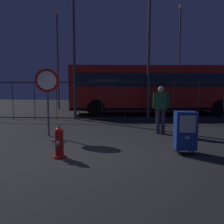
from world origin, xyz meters
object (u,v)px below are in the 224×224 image
object	(u,v)px
street_light_far_left	(74,35)
bus_near	(154,88)
fire_hydrant	(59,142)
street_light_near_right	(179,51)
newspaper_box_primary	(185,130)
pedestrian	(161,107)
bus_far	(140,89)
stop_sign	(47,88)
street_light_near_left	(58,54)
street_light_far_right	(149,40)

from	to	relation	value
street_light_far_left	bus_near	bearing A→B (deg)	30.66
bus_near	street_light_far_left	xyz separation A→B (m)	(-4.49, -2.66, 2.70)
fire_hydrant	street_light_near_right	bearing A→B (deg)	67.27
newspaper_box_primary	pedestrian	distance (m)	2.36
pedestrian	bus_far	size ratio (longest dim) A/B	0.16
fire_hydrant	bus_far	world-z (taller)	bus_far
stop_sign	bus_near	world-z (taller)	bus_near
bus_far	street_light_near_left	world-z (taller)	street_light_near_left
stop_sign	newspaper_box_primary	bearing A→B (deg)	-22.06
pedestrian	bus_far	bearing A→B (deg)	91.11
newspaper_box_primary	street_light_near_right	distance (m)	13.86
stop_sign	street_light_near_right	distance (m)	13.53
bus_far	street_light_far_right	xyz separation A→B (m)	(0.13, -5.91, 2.57)
street_light_near_right	street_light_far_left	xyz separation A→B (m)	(-6.98, -7.05, -0.42)
street_light_near_right	street_light_far_left	bearing A→B (deg)	-134.72
fire_hydrant	newspaper_box_primary	world-z (taller)	newspaper_box_primary
stop_sign	street_light_far_left	bearing A→B (deg)	92.78
fire_hydrant	street_light_near_right	distance (m)	15.27
pedestrian	street_light_far_left	distance (m)	6.37
stop_sign	bus_far	size ratio (longest dim) A/B	0.21
bus_near	fire_hydrant	bearing A→B (deg)	-115.11
bus_near	stop_sign	bearing A→B (deg)	-127.90
bus_near	street_light_far_left	bearing A→B (deg)	-155.32
street_light_far_right	street_light_far_left	bearing A→B (deg)	-168.34
street_light_near_right	street_light_far_right	size ratio (longest dim) A/B	1.14
stop_sign	street_light_near_right	xyz separation A→B (m)	(6.78, 11.26, 3.22)
pedestrian	bus_near	xyz separation A→B (m)	(0.48, 6.20, 0.76)
stop_sign	street_light_far_right	bearing A→B (deg)	53.40
street_light_near_left	pedestrian	bearing A→B (deg)	-54.17
pedestrian	street_light_far_right	size ratio (longest dim) A/B	0.22
street_light_far_right	street_light_near_left	bearing A→B (deg)	142.12
street_light_near_left	street_light_near_right	xyz separation A→B (m)	(10.06, 0.78, 0.23)
pedestrian	bus_far	distance (m)	10.29
street_light_near_left	street_light_far_left	world-z (taller)	street_light_near_left
fire_hydrant	street_light_near_right	xyz separation A→B (m)	(5.64, 13.47, 4.47)
street_light_far_left	fire_hydrant	bearing A→B (deg)	-78.21
street_light_near_left	street_light_far_right	world-z (taller)	street_light_near_left
bus_near	street_light_near_left	xyz separation A→B (m)	(-7.57, 3.61, 2.88)
newspaper_box_primary	stop_sign	world-z (taller)	stop_sign
pedestrian	fire_hydrant	bearing A→B (deg)	-132.82
fire_hydrant	stop_sign	bearing A→B (deg)	117.25
pedestrian	street_light_far_right	xyz separation A→B (m)	(-0.07, 4.35, 3.33)
newspaper_box_primary	pedestrian	bearing A→B (deg)	96.08
pedestrian	bus_near	world-z (taller)	bus_near
bus_far	pedestrian	bearing A→B (deg)	-94.24
street_light_far_left	street_light_far_right	xyz separation A→B (m)	(3.94, 0.81, -0.12)
stop_sign	street_light_far_right	distance (m)	6.81
bus_near	street_light_near_left	distance (m)	8.86
newspaper_box_primary	street_light_near_left	distance (m)	14.73
street_light_far_right	fire_hydrant	bearing A→B (deg)	-109.78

